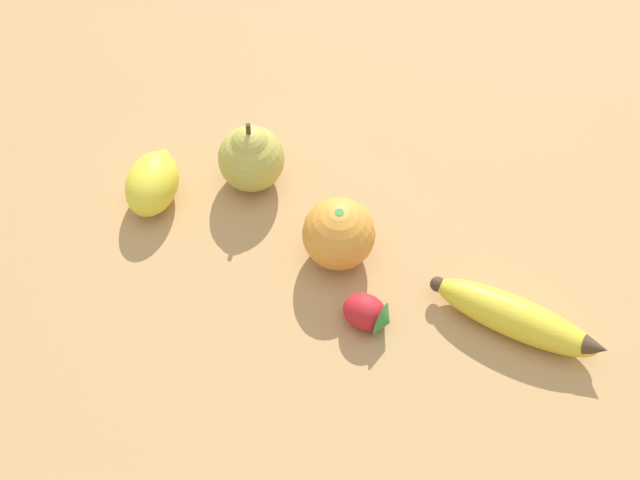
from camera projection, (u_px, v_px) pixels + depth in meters
ground_plane at (362, 360)px, 0.87m from camera, size 3.00×3.00×0.00m
banana at (517, 318)px, 0.88m from camera, size 0.18×0.11×0.04m
orange at (339, 234)px, 0.91m from camera, size 0.08×0.08×0.08m
pear at (251, 156)px, 0.97m from camera, size 0.07×0.07×0.09m
strawberry at (369, 313)px, 0.88m from camera, size 0.06×0.05×0.04m
lemon at (152, 183)px, 0.96m from camera, size 0.07×0.09×0.05m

